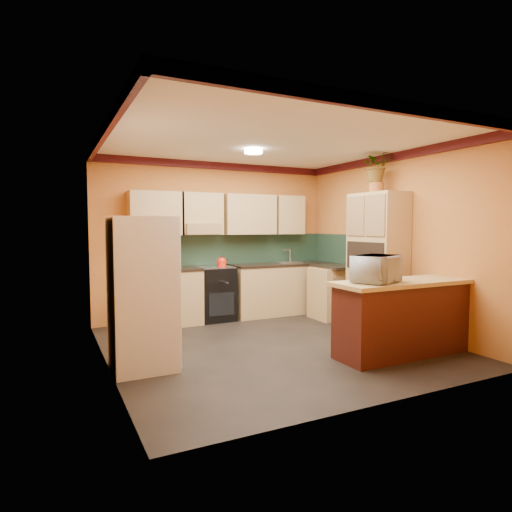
{
  "coord_description": "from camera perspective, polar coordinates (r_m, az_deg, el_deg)",
  "views": [
    {
      "loc": [
        -2.69,
        -4.95,
        1.6
      ],
      "look_at": [
        -0.03,
        0.45,
        1.17
      ],
      "focal_mm": 30.0,
      "sensor_mm": 36.0,
      "label": 1
    }
  ],
  "objects": [
    {
      "name": "sink",
      "position": [
        7.85,
        4.11,
        -0.84
      ],
      "size": [
        0.48,
        0.4,
        0.03
      ],
      "primitive_type": "cube",
      "color": "silver",
      "rests_on": "countertop_back"
    },
    {
      "name": "fridge",
      "position": [
        4.92,
        -14.92,
        -4.85
      ],
      "size": [
        0.68,
        0.66,
        1.7
      ],
      "primitive_type": "cube",
      "color": "silver",
      "rests_on": "ground"
    },
    {
      "name": "room_shell",
      "position": [
        5.92,
        1.21,
        8.78
      ],
      "size": [
        4.24,
        4.24,
        2.72
      ],
      "color": "black",
      "rests_on": "ground"
    },
    {
      "name": "stove",
      "position": [
        7.31,
        -5.47,
        -5.0
      ],
      "size": [
        0.58,
        0.58,
        0.91
      ],
      "primitive_type": "cube",
      "color": "black",
      "rests_on": "ground"
    },
    {
      "name": "countertop_back",
      "position": [
        7.49,
        -1.01,
        -1.33
      ],
      "size": [
        3.65,
        0.62,
        0.04
      ],
      "primitive_type": "cube",
      "color": "black",
      "rests_on": "base_cabinets_back"
    },
    {
      "name": "fern",
      "position": [
        6.87,
        15.79,
        11.48
      ],
      "size": [
        0.54,
        0.51,
        0.5
      ],
      "primitive_type": "imported",
      "rotation": [
        0.0,
        0.0,
        -0.31
      ],
      "color": "tan",
      "rests_on": "fern_pot"
    },
    {
      "name": "pantry",
      "position": [
        6.8,
        15.84,
        -0.76
      ],
      "size": [
        0.48,
        0.9,
        2.1
      ],
      "primitive_type": "cube",
      "color": "tan",
      "rests_on": "ground"
    },
    {
      "name": "base_cabinets_back",
      "position": [
        7.55,
        -1.01,
        -4.8
      ],
      "size": [
        3.65,
        0.6,
        0.88
      ],
      "primitive_type": "cube",
      "color": "tan",
      "rests_on": "ground"
    },
    {
      "name": "bar_top",
      "position": [
        5.58,
        19.22,
        -3.33
      ],
      "size": [
        1.9,
        0.65,
        0.05
      ],
      "primitive_type": "cube",
      "color": "tan",
      "rests_on": "breakfast_bar"
    },
    {
      "name": "microwave",
      "position": [
        5.25,
        15.76,
        -1.66
      ],
      "size": [
        0.69,
        0.59,
        0.32
      ],
      "primitive_type": "imported",
      "rotation": [
        0.0,
        0.0,
        0.4
      ],
      "color": "silver",
      "rests_on": "bar_top"
    },
    {
      "name": "breakfast_bar",
      "position": [
        5.66,
        19.11,
        -8.0
      ],
      "size": [
        1.8,
        0.55,
        0.88
      ],
      "primitive_type": "cube",
      "color": "#441710",
      "rests_on": "ground"
    },
    {
      "name": "base_cabinets_right",
      "position": [
        7.58,
        10.58,
        -4.84
      ],
      "size": [
        0.6,
        0.8,
        0.88
      ],
      "primitive_type": "cube",
      "color": "tan",
      "rests_on": "ground"
    },
    {
      "name": "countertop_right",
      "position": [
        7.52,
        10.63,
        -1.38
      ],
      "size": [
        0.62,
        0.8,
        0.04
      ],
      "primitive_type": "cube",
      "color": "black",
      "rests_on": "base_cabinets_right"
    },
    {
      "name": "kettle",
      "position": [
        7.23,
        -4.61,
        -0.74
      ],
      "size": [
        0.17,
        0.17,
        0.18
      ],
      "primitive_type": null,
      "rotation": [
        0.0,
        0.0,
        -0.02
      ],
      "color": "red",
      "rests_on": "stove"
    },
    {
      "name": "fern_pot",
      "position": [
        6.84,
        15.73,
        8.76
      ],
      "size": [
        0.22,
        0.22,
        0.16
      ],
      "primitive_type": "cylinder",
      "color": "#AC5C29",
      "rests_on": "pantry"
    }
  ]
}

